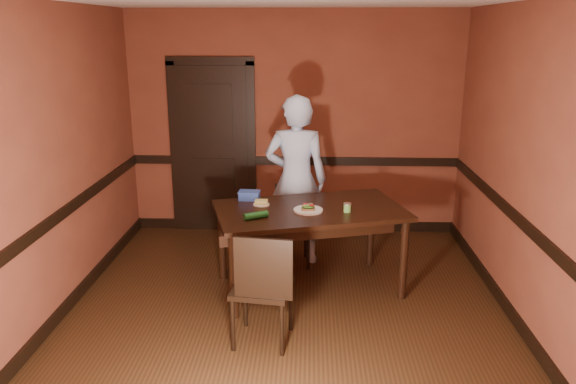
# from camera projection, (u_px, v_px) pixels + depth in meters

# --- Properties ---
(floor) EXTENTS (4.00, 4.50, 0.01)m
(floor) POSITION_uv_depth(u_px,v_px,m) (286.00, 315.00, 5.02)
(floor) COLOR black
(floor) RESTS_ON ground
(wall_back) EXTENTS (4.00, 0.02, 2.70)m
(wall_back) POSITION_uv_depth(u_px,v_px,m) (294.00, 124.00, 6.80)
(wall_back) COLOR brown
(wall_back) RESTS_ON ground
(wall_front) EXTENTS (4.00, 0.02, 2.70)m
(wall_front) POSITION_uv_depth(u_px,v_px,m) (264.00, 292.00, 2.49)
(wall_front) COLOR brown
(wall_front) RESTS_ON ground
(wall_left) EXTENTS (0.02, 4.50, 2.70)m
(wall_left) POSITION_uv_depth(u_px,v_px,m) (49.00, 167.00, 4.72)
(wall_left) COLOR brown
(wall_left) RESTS_ON ground
(wall_right) EXTENTS (0.02, 4.50, 2.70)m
(wall_right) POSITION_uv_depth(u_px,v_px,m) (531.00, 172.00, 4.56)
(wall_right) COLOR brown
(wall_right) RESTS_ON ground
(dado_back) EXTENTS (4.00, 0.03, 0.10)m
(dado_back) POSITION_uv_depth(u_px,v_px,m) (294.00, 161.00, 6.91)
(dado_back) COLOR black
(dado_back) RESTS_ON ground
(dado_left) EXTENTS (0.03, 4.50, 0.10)m
(dado_left) POSITION_uv_depth(u_px,v_px,m) (57.00, 217.00, 4.85)
(dado_left) COLOR black
(dado_left) RESTS_ON ground
(dado_right) EXTENTS (0.03, 4.50, 0.10)m
(dado_right) POSITION_uv_depth(u_px,v_px,m) (523.00, 224.00, 4.69)
(dado_right) COLOR black
(dado_right) RESTS_ON ground
(baseboard_back) EXTENTS (4.00, 0.03, 0.12)m
(baseboard_back) POSITION_uv_depth(u_px,v_px,m) (294.00, 225.00, 7.15)
(baseboard_back) COLOR black
(baseboard_back) RESTS_ON ground
(baseboard_left) EXTENTS (0.03, 4.50, 0.12)m
(baseboard_left) POSITION_uv_depth(u_px,v_px,m) (68.00, 305.00, 5.08)
(baseboard_left) COLOR black
(baseboard_left) RESTS_ON ground
(baseboard_right) EXTENTS (0.03, 4.50, 0.12)m
(baseboard_right) POSITION_uv_depth(u_px,v_px,m) (512.00, 314.00, 4.93)
(baseboard_right) COLOR black
(baseboard_right) RESTS_ON ground
(door) EXTENTS (1.05, 0.07, 2.20)m
(door) POSITION_uv_depth(u_px,v_px,m) (213.00, 145.00, 6.88)
(door) COLOR black
(door) RESTS_ON ground
(dining_table) EXTENTS (1.96, 1.43, 0.83)m
(dining_table) POSITION_uv_depth(u_px,v_px,m) (309.00, 249.00, 5.45)
(dining_table) COLOR black
(dining_table) RESTS_ON floor
(chair_far) EXTENTS (0.43, 0.43, 0.85)m
(chair_far) POSITION_uv_depth(u_px,v_px,m) (291.00, 226.00, 6.02)
(chair_far) COLOR black
(chair_far) RESTS_ON floor
(chair_near) EXTENTS (0.51, 0.51, 0.97)m
(chair_near) POSITION_uv_depth(u_px,v_px,m) (262.00, 286.00, 4.50)
(chair_near) COLOR black
(chair_near) RESTS_ON floor
(person) EXTENTS (0.67, 0.45, 1.82)m
(person) POSITION_uv_depth(u_px,v_px,m) (296.00, 180.00, 5.98)
(person) COLOR #A4B9DB
(person) RESTS_ON floor
(sandwich_plate) EXTENTS (0.28, 0.28, 0.07)m
(sandwich_plate) POSITION_uv_depth(u_px,v_px,m) (308.00, 209.00, 5.24)
(sandwich_plate) COLOR white
(sandwich_plate) RESTS_ON dining_table
(sauce_jar) EXTENTS (0.07, 0.07, 0.09)m
(sauce_jar) POSITION_uv_depth(u_px,v_px,m) (347.00, 207.00, 5.22)
(sauce_jar) COLOR #5D9540
(sauce_jar) RESTS_ON dining_table
(cheese_saucer) EXTENTS (0.16, 0.16, 0.05)m
(cheese_saucer) POSITION_uv_depth(u_px,v_px,m) (261.00, 203.00, 5.43)
(cheese_saucer) COLOR white
(cheese_saucer) RESTS_ON dining_table
(food_tub) EXTENTS (0.22, 0.16, 0.09)m
(food_tub) POSITION_uv_depth(u_px,v_px,m) (249.00, 195.00, 5.59)
(food_tub) COLOR blue
(food_tub) RESTS_ON dining_table
(wrapped_veg) EXTENTS (0.23, 0.16, 0.06)m
(wrapped_veg) POSITION_uv_depth(u_px,v_px,m) (256.00, 215.00, 5.03)
(wrapped_veg) COLOR #154D1B
(wrapped_veg) RESTS_ON dining_table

